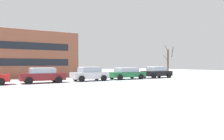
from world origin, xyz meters
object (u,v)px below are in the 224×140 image
Objects in this scene: parked_car_maroon at (42,75)px; parked_car_silver at (90,74)px; parked_car_green at (126,73)px; parked_car_black at (157,72)px.

parked_car_silver reaches higher than parked_car_maroon.
parked_car_black is at bearing 1.20° from parked_car_green.
parked_car_black is (9.87, 0.27, -0.01)m from parked_car_silver.
parked_car_silver reaches higher than parked_car_black.
parked_car_maroon is at bearing 179.61° from parked_car_silver.
parked_car_silver is 9.87m from parked_car_black.
parked_car_black is (4.93, 0.10, 0.04)m from parked_car_green.
parked_car_silver reaches higher than parked_car_green.
parked_car_maroon is 1.06× the size of parked_car_silver.
parked_car_green is at bearing -178.80° from parked_car_black.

